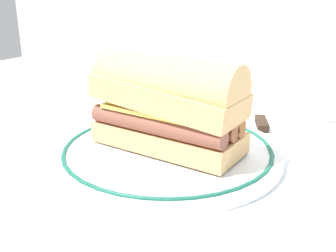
{
  "coord_description": "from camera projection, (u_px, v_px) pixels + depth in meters",
  "views": [
    {
      "loc": [
        0.28,
        -0.42,
        0.23
      ],
      "look_at": [
        0.0,
        -0.0,
        0.04
      ],
      "focal_mm": 44.35,
      "sensor_mm": 36.0,
      "label": 1
    }
  ],
  "objects": [
    {
      "name": "ground_plane",
      "position": [
        168.0,
        156.0,
        0.55
      ],
      "size": [
        1.5,
        1.5,
        0.0
      ],
      "primitive_type": "plane",
      "color": "silver"
    },
    {
      "name": "plate",
      "position": [
        168.0,
        153.0,
        0.54
      ],
      "size": [
        0.3,
        0.3,
        0.01
      ],
      "color": "white",
      "rests_on": "ground_plane"
    },
    {
      "name": "sausage_sandwich",
      "position": [
        168.0,
        104.0,
        0.52
      ],
      "size": [
        0.2,
        0.08,
        0.12
      ],
      "rotation": [
        0.0,
        0.0,
        -0.0
      ],
      "color": "#E0AB6E",
      "rests_on": "plate"
    },
    {
      "name": "drinking_glass",
      "position": [
        178.0,
        79.0,
        0.78
      ],
      "size": [
        0.07,
        0.07,
        0.09
      ],
      "color": "silver",
      "rests_on": "ground_plane"
    },
    {
      "name": "salt_shaker",
      "position": [
        331.0,
        128.0,
        0.55
      ],
      "size": [
        0.03,
        0.03,
        0.07
      ],
      "color": "white",
      "rests_on": "ground_plane"
    },
    {
      "name": "butter_knife",
      "position": [
        259.0,
        118.0,
        0.68
      ],
      "size": [
        0.08,
        0.13,
        0.01
      ],
      "color": "silver",
      "rests_on": "ground_plane"
    }
  ]
}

